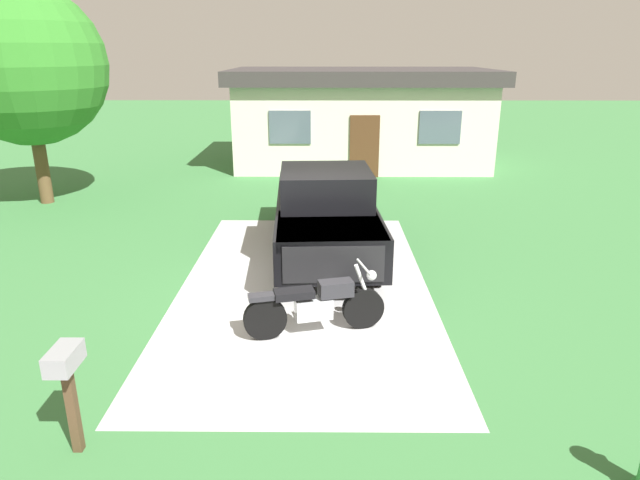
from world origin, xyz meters
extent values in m
plane|color=#3B763E|center=(0.00, 0.00, 0.00)|extent=(80.00, 80.00, 0.00)
cube|color=#B6B6B6|center=(0.00, 0.00, 0.00)|extent=(4.56, 8.39, 0.01)
cylinder|color=black|center=(0.98, -1.62, 0.33)|extent=(0.67, 0.28, 0.66)
cylinder|color=black|center=(-0.52, -2.00, 0.33)|extent=(0.67, 0.28, 0.66)
cube|color=silver|center=(0.21, -1.82, 0.42)|extent=(0.61, 0.39, 0.32)
cube|color=#28282D|center=(0.55, -1.73, 0.72)|extent=(0.57, 0.38, 0.24)
cube|color=black|center=(-0.08, -1.89, 0.70)|extent=(0.65, 0.42, 0.12)
cube|color=#28282D|center=(-0.52, -2.00, 0.70)|extent=(0.51, 0.31, 0.08)
cylinder|color=silver|center=(0.98, -1.62, 0.70)|extent=(0.34, 0.14, 0.77)
cylinder|color=silver|center=(0.98, -1.62, 1.02)|extent=(0.21, 0.69, 0.04)
sphere|color=silver|center=(1.10, -1.59, 0.88)|extent=(0.16, 0.16, 0.16)
cylinder|color=black|center=(1.29, 0.11, 0.42)|extent=(0.34, 0.85, 0.84)
cylinder|color=black|center=(-0.35, 0.02, 0.42)|extent=(0.34, 0.85, 0.84)
cylinder|color=black|center=(1.11, 3.61, 0.42)|extent=(0.34, 0.85, 0.84)
cylinder|color=black|center=(-0.53, 3.52, 0.42)|extent=(0.34, 0.85, 0.84)
cube|color=black|center=(0.38, 1.87, 0.80)|extent=(2.29, 5.70, 0.80)
cube|color=black|center=(0.47, 0.02, 1.10)|extent=(2.00, 2.00, 0.20)
cube|color=black|center=(0.40, 1.47, 1.55)|extent=(1.90, 1.99, 0.70)
cube|color=#3F4C56|center=(0.44, 0.67, 1.45)|extent=(1.71, 0.25, 0.60)
cube|color=black|center=(0.30, 3.41, 1.05)|extent=(2.02, 2.50, 0.50)
cube|color=black|center=(0.52, -0.91, 0.80)|extent=(1.70, 0.19, 0.64)
cube|color=#4C3823|center=(-2.33, -4.51, 0.55)|extent=(0.10, 0.10, 1.10)
cube|color=gray|center=(-2.33, -4.51, 1.15)|extent=(0.26, 0.48, 0.22)
cylinder|color=brown|center=(-7.62, 5.95, 1.15)|extent=(0.36, 0.36, 2.29)
sphere|color=#2F7726|center=(-7.62, 5.95, 3.78)|extent=(4.24, 4.24, 4.24)
cube|color=beige|center=(1.73, 11.93, 1.50)|extent=(9.00, 5.00, 3.00)
cube|color=#383333|center=(1.73, 11.93, 3.25)|extent=(9.60, 5.60, 0.50)
cube|color=#4C2D19|center=(1.73, 9.40, 1.05)|extent=(1.00, 0.08, 2.10)
cube|color=#4C5966|center=(-0.79, 9.40, 1.70)|extent=(1.40, 0.06, 1.10)
cube|color=#4C5966|center=(4.25, 9.40, 1.70)|extent=(1.40, 0.06, 1.10)
camera|label=1|loc=(0.37, -9.56, 4.18)|focal=31.34mm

